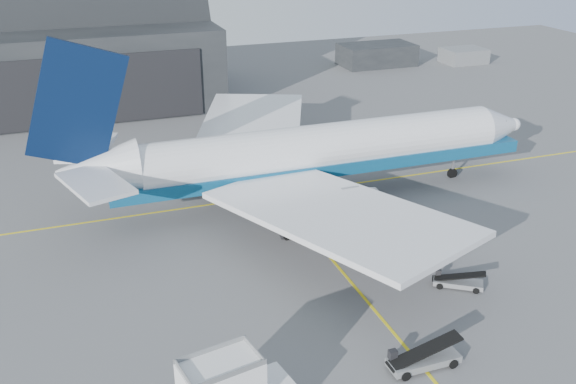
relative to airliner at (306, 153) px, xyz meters
name	(u,v)px	position (x,y,z in m)	size (l,w,h in m)	color
ground	(359,292)	(-2.37, -17.97, -5.11)	(200.00, 200.00, 0.00)	#565659
taxi_lines	(302,224)	(-2.37, -5.31, -5.10)	(80.00, 42.12, 0.02)	yellow
hangar	(41,42)	(-24.37, 46.97, 4.43)	(50.00, 28.30, 28.00)	black
distant_bldg_a	(376,65)	(35.63, 54.03, -5.11)	(14.00, 8.00, 4.00)	black
distant_bldg_b	(463,63)	(52.63, 50.03, -5.11)	(8.00, 6.00, 2.80)	gray
airliner	(306,153)	(0.00, 0.00, 0.00)	(52.04, 50.46, 18.26)	white
pushback_tug	(303,225)	(-2.89, -6.92, -4.35)	(4.62, 3.05, 2.01)	black
belt_loader_a	(423,359)	(-2.36, -27.53, -4.50)	(5.19, 1.85, 1.98)	gray
belt_loader_b	(457,282)	(5.32, -19.93, -4.63)	(3.93, 3.21, 1.56)	gray
traffic_cone	(350,257)	(-0.92, -13.02, -4.89)	(0.32, 0.32, 0.46)	red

